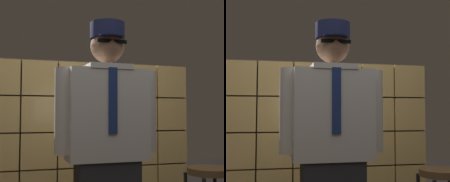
# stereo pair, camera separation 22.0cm
# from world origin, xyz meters

# --- Properties ---
(glass_block_wall) EXTENTS (2.32, 0.10, 1.66)m
(glass_block_wall) POSITION_xyz_m (-0.00, 1.51, 0.81)
(glass_block_wall) COLOR #F2C672
(glass_block_wall) RESTS_ON ground
(standing_person) EXTENTS (0.70, 0.29, 1.75)m
(standing_person) POSITION_xyz_m (0.03, 0.52, 0.91)
(standing_person) COLOR #28282D
(standing_person) RESTS_ON ground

